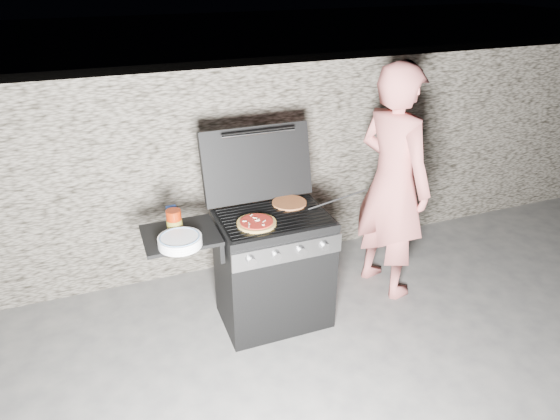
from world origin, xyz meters
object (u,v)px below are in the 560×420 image
object	(u,v)px
pizza_topped	(257,222)
sauce_jar	(174,221)
person	(393,183)
gas_grill	(242,276)

from	to	relation	value
pizza_topped	sauce_jar	xyz separation A→B (m)	(-0.54, 0.12, 0.06)
sauce_jar	person	distance (m)	1.74
pizza_topped	sauce_jar	bearing A→B (deg)	167.55
gas_grill	sauce_jar	size ratio (longest dim) A/B	8.48
person	gas_grill	bearing A→B (deg)	80.23
sauce_jar	person	world-z (taller)	person
pizza_topped	gas_grill	bearing A→B (deg)	141.66
gas_grill	person	xyz separation A→B (m)	(1.30, 0.10, 0.51)
sauce_jar	person	xyz separation A→B (m)	(1.74, 0.06, -0.02)
gas_grill	person	size ratio (longest dim) A/B	0.70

